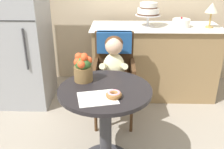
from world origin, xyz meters
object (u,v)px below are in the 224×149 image
tiered_cake_stand (148,11)px  round_layer_cake (181,23)px  seated_child (114,66)px  donut_front (114,94)px  table_lamp (212,9)px  wicker_chair (114,64)px  refrigerator (18,34)px  cafe_table (105,112)px  flower_vase (83,67)px

tiered_cake_stand → round_layer_cake: tiered_cake_stand is taller
seated_child → round_layer_cake: 1.09m
donut_front → table_lamp: table_lamp is taller
wicker_chair → seated_child: bearing=-90.0°
tiered_cake_stand → table_lamp: bearing=-4.1°
tiered_cake_stand → refrigerator: (-1.50, -0.20, -0.24)m
seated_child → table_lamp: 1.37m
cafe_table → seated_child: seated_child is taller
cafe_table → flower_vase: 0.40m
table_lamp → refrigerator: size_ratio=0.17×
donut_front → cafe_table: bearing=116.5°
cafe_table → tiered_cake_stand: (0.45, 1.30, 0.58)m
cafe_table → seated_child: size_ratio=0.99×
flower_vase → tiered_cake_stand: bearing=61.6°
cafe_table → wicker_chair: (0.06, 0.73, 0.13)m
donut_front → tiered_cake_stand: bearing=75.3°
donut_front → round_layer_cake: bearing=61.5°
round_layer_cake → refrigerator: bearing=-174.6°
seated_child → round_layer_cake: bearing=42.1°
flower_vase → round_layer_cake: size_ratio=1.11×
wicker_chair → seated_child: (0.00, -0.16, 0.04)m
flower_vase → refrigerator: (-0.87, 0.96, 0.01)m
cafe_table → seated_child: (0.06, 0.57, 0.17)m
donut_front → tiered_cake_stand: size_ratio=0.38×
round_layer_cake → refrigerator: (-1.89, -0.18, -0.10)m
seated_child → donut_front: size_ratio=6.35×
cafe_table → round_layer_cake: round_layer_cake is taller
refrigerator → donut_front: bearing=-47.9°
seated_child → refrigerator: (-1.11, 0.53, 0.17)m
cafe_table → round_layer_cake: size_ratio=3.50×
flower_vase → table_lamp: table_lamp is taller
donut_front → tiered_cake_stand: 1.53m
cafe_table → round_layer_cake: 1.59m
flower_vase → seated_child: bearing=61.1°
donut_front → refrigerator: size_ratio=0.07×
seated_child → table_lamp: bearing=31.4°
donut_front → refrigerator: 1.67m
wicker_chair → round_layer_cake: round_layer_cake is taller
round_layer_cake → seated_child: bearing=-137.9°
cafe_table → donut_front: size_ratio=6.29×
refrigerator → table_lamp: bearing=3.8°
seated_child → table_lamp: table_lamp is taller
wicker_chair → table_lamp: (1.11, 0.52, 0.48)m
cafe_table → donut_front: 0.28m
seated_child → round_layer_cake: size_ratio=3.53×
cafe_table → flower_vase: bearing=142.6°
wicker_chair → donut_front: size_ratio=8.34×
donut_front → round_layer_cake: size_ratio=0.56×
flower_vase → refrigerator: bearing=132.1°
seated_child → flower_vase: bearing=-118.9°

